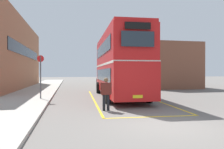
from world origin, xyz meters
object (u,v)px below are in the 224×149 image
at_px(single_deck_bus, 107,74).
at_px(bus_stop_sign, 41,73).
at_px(double_decker_bus, 119,64).
at_px(pedestrian_boarding, 106,92).

relative_size(single_deck_bus, bus_stop_sign, 3.07).
distance_m(single_deck_bus, bus_stop_sign, 17.72).
relative_size(double_decker_bus, bus_stop_sign, 3.72).
relative_size(double_decker_bus, single_deck_bus, 1.21).
bearing_deg(pedestrian_boarding, double_decker_bus, 70.27).
relative_size(double_decker_bus, pedestrian_boarding, 6.62).
height_order(double_decker_bus, bus_stop_sign, double_decker_bus).
bearing_deg(pedestrian_boarding, single_deck_bus, 79.77).
bearing_deg(single_deck_bus, pedestrian_boarding, -100.23).
xyz_separation_m(single_deck_bus, pedestrian_boarding, (-3.72, -20.65, -0.71)).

